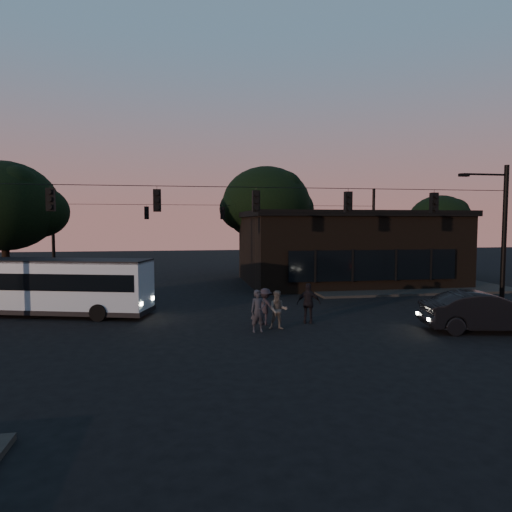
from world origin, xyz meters
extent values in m
plane|color=black|center=(0.00, 0.00, 0.00)|extent=(120.00, 120.00, 0.00)
cube|color=black|center=(12.00, 14.00, 0.07)|extent=(14.00, 10.00, 0.15)
cube|color=black|center=(-14.00, 14.00, 0.07)|extent=(14.00, 10.00, 0.15)
cube|color=black|center=(9.00, 16.00, 2.50)|extent=(15.00, 10.00, 5.00)
cube|color=black|center=(9.00, 16.00, 5.20)|extent=(15.40, 10.40, 0.40)
cube|color=black|center=(9.00, 10.88, 1.80)|extent=(11.50, 0.18, 2.00)
cylinder|color=black|center=(4.00, 22.00, 2.00)|extent=(0.44, 0.44, 4.00)
ellipsoid|color=black|center=(4.00, 22.00, 6.20)|extent=(7.60, 7.60, 6.46)
cylinder|color=black|center=(18.00, 18.00, 1.50)|extent=(0.44, 0.44, 3.00)
ellipsoid|color=black|center=(18.00, 18.00, 4.65)|extent=(5.20, 5.20, 4.42)
cylinder|color=black|center=(-14.00, 13.00, 1.80)|extent=(0.44, 0.44, 3.60)
ellipsoid|color=black|center=(-14.00, 13.00, 5.58)|extent=(6.40, 6.40, 5.44)
cylinder|color=black|center=(13.00, 4.00, 3.75)|extent=(0.24, 0.24, 7.50)
cylinder|color=black|center=(0.00, 4.00, 6.20)|extent=(26.00, 0.03, 0.03)
cube|color=black|center=(-9.00, 4.00, 5.55)|extent=(0.34, 0.30, 1.00)
cube|color=black|center=(-4.50, 4.00, 5.55)|extent=(0.34, 0.30, 1.00)
cube|color=black|center=(0.00, 4.00, 5.55)|extent=(0.34, 0.30, 1.00)
cube|color=black|center=(4.50, 4.00, 5.55)|extent=(0.34, 0.30, 1.00)
cube|color=black|center=(9.00, 4.00, 5.55)|extent=(0.34, 0.30, 1.00)
cylinder|color=black|center=(-13.00, 20.00, 3.75)|extent=(0.24, 0.24, 7.50)
cylinder|color=black|center=(13.00, 20.00, 3.75)|extent=(0.24, 0.24, 7.50)
cylinder|color=black|center=(0.00, 20.00, 6.00)|extent=(26.00, 0.03, 0.03)
cube|color=black|center=(-6.00, 20.00, 5.35)|extent=(0.34, 0.30, 1.00)
cube|color=black|center=(0.00, 20.00, 5.35)|extent=(0.34, 0.30, 1.00)
cube|color=black|center=(6.00, 20.00, 5.35)|extent=(0.34, 0.30, 1.00)
cube|color=#92A6B9|center=(-9.80, 6.65, 1.55)|extent=(10.00, 4.82, 2.31)
cube|color=black|center=(-9.80, 6.65, 1.78)|extent=(9.63, 4.75, 0.80)
cube|color=black|center=(-9.80, 6.65, 2.71)|extent=(10.00, 4.82, 0.13)
cube|color=black|center=(-9.80, 6.65, 0.31)|extent=(10.11, 4.90, 0.22)
cylinder|color=black|center=(-12.78, 8.65, 0.40)|extent=(0.83, 0.43, 0.80)
cylinder|color=black|center=(-7.29, 4.77, 0.40)|extent=(0.83, 0.43, 0.80)
cylinder|color=black|center=(-6.68, 6.91, 0.40)|extent=(0.83, 0.43, 0.80)
imported|color=black|center=(9.01, -0.06, 0.83)|extent=(5.29, 2.64, 1.66)
imported|color=#212229|center=(-0.35, 1.48, 0.89)|extent=(0.69, 0.49, 1.77)
imported|color=#4B4844|center=(0.58, 1.82, 0.83)|extent=(0.91, 0.76, 1.67)
imported|color=black|center=(2.20, 2.72, 0.92)|extent=(1.14, 0.66, 1.83)
imported|color=black|center=(0.21, 2.78, 0.82)|extent=(1.18, 1.18, 1.64)
camera|label=1|loc=(-3.61, -16.99, 4.53)|focal=32.00mm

